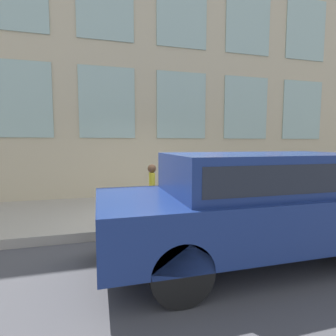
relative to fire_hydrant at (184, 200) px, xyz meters
name	(u,v)px	position (x,y,z in m)	size (l,w,h in m)	color
ground_plane	(176,234)	(-0.46, 0.33, -0.55)	(80.00, 80.00, 0.00)	#47474C
sidewalk	(158,210)	(1.11, 0.33, -0.46)	(3.15, 60.00, 0.18)	#A8A093
building_facade	(144,49)	(2.83, 0.33, 4.04)	(0.33, 40.00, 9.19)	#C6B793
fire_hydrant	(184,200)	(0.00, 0.00, 0.00)	(0.34, 0.45, 0.74)	gold
person	(152,185)	(0.24, 0.65, 0.31)	(0.28, 0.18, 1.14)	navy
parked_truck_navy_near	(259,198)	(-1.83, -0.57, 0.38)	(1.81, 4.64, 1.61)	black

